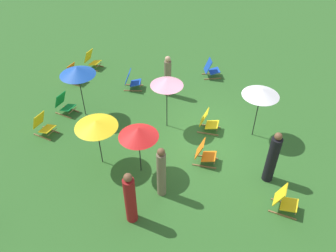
# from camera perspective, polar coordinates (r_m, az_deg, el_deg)

# --- Properties ---
(ground_plane) EXTENTS (40.00, 40.00, 0.00)m
(ground_plane) POSITION_cam_1_polar(r_m,az_deg,el_deg) (11.57, 5.87, -2.53)
(ground_plane) COLOR #2D6026
(deckchair_0) EXTENTS (0.68, 0.87, 0.83)m
(deckchair_0) POSITION_cam_1_polar(r_m,az_deg,el_deg) (14.82, 7.30, 9.54)
(deckchair_0) COLOR olive
(deckchair_0) RESTS_ON ground
(deckchair_1) EXTENTS (0.68, 0.87, 0.83)m
(deckchair_1) POSITION_cam_1_polar(r_m,az_deg,el_deg) (12.34, -20.42, 0.11)
(deckchair_1) COLOR olive
(deckchair_1) RESTS_ON ground
(deckchair_2) EXTENTS (0.65, 0.85, 0.83)m
(deckchair_2) POSITION_cam_1_polar(r_m,az_deg,el_deg) (15.78, -12.81, 10.84)
(deckchair_2) COLOR olive
(deckchair_2) RESTS_ON ground
(deckchair_3) EXTENTS (0.67, 0.86, 0.83)m
(deckchair_3) POSITION_cam_1_polar(r_m,az_deg,el_deg) (14.88, -15.72, 8.44)
(deckchair_3) COLOR olive
(deckchair_3) RESTS_ON ground
(deckchair_4) EXTENTS (0.57, 0.81, 0.83)m
(deckchair_4) POSITION_cam_1_polar(r_m,az_deg,el_deg) (13.99, -6.17, 7.67)
(deckchair_4) COLOR olive
(deckchair_4) RESTS_ON ground
(deckchair_5) EXTENTS (0.53, 0.80, 0.83)m
(deckchair_5) POSITION_cam_1_polar(r_m,az_deg,el_deg) (11.80, 6.79, 0.71)
(deckchair_5) COLOR olive
(deckchair_5) RESTS_ON ground
(deckchair_7) EXTENTS (0.52, 0.79, 0.83)m
(deckchair_7) POSITION_cam_1_polar(r_m,az_deg,el_deg) (10.60, 6.17, -4.63)
(deckchair_7) COLOR olive
(deckchair_7) RESTS_ON ground
(deckchair_8) EXTENTS (0.68, 0.87, 0.83)m
(deckchair_8) POSITION_cam_1_polar(r_m,az_deg,el_deg) (13.12, -17.18, 3.53)
(deckchair_8) COLOR olive
(deckchair_8) RESTS_ON ground
(deckchair_9) EXTENTS (0.64, 0.85, 0.83)m
(deckchair_9) POSITION_cam_1_polar(r_m,az_deg,el_deg) (9.85, 19.11, -11.84)
(deckchair_9) COLOR olive
(deckchair_9) RESTS_ON ground
(umbrella_0) EXTENTS (1.17, 1.17, 1.72)m
(umbrella_0) POSITION_cam_1_polar(r_m,az_deg,el_deg) (9.50, -5.05, -1.05)
(umbrella_0) COLOR black
(umbrella_0) RESTS_ON ground
(umbrella_1) EXTENTS (1.20, 1.20, 1.91)m
(umbrella_1) POSITION_cam_1_polar(r_m,az_deg,el_deg) (11.07, 15.51, 5.56)
(umbrella_1) COLOR black
(umbrella_1) RESTS_ON ground
(umbrella_2) EXTENTS (1.10, 1.10, 1.99)m
(umbrella_2) POSITION_cam_1_polar(r_m,az_deg,el_deg) (11.05, -0.20, 7.50)
(umbrella_2) COLOR black
(umbrella_2) RESTS_ON ground
(umbrella_3) EXTENTS (1.28, 1.28, 1.67)m
(umbrella_3) POSITION_cam_1_polar(r_m,az_deg,el_deg) (9.97, -12.11, 0.35)
(umbrella_3) COLOR black
(umbrella_3) RESTS_ON ground
(umbrella_4) EXTENTS (1.24, 1.24, 2.03)m
(umbrella_4) POSITION_cam_1_polar(r_m,az_deg,el_deg) (12.01, -15.15, 9.01)
(umbrella_4) COLOR black
(umbrella_4) RESTS_ON ground
(person_0) EXTENTS (0.37, 0.37, 1.75)m
(person_0) POSITION_cam_1_polar(r_m,az_deg,el_deg) (9.33, -1.13, -7.94)
(person_0) COLOR #72664C
(person_0) RESTS_ON ground
(person_1) EXTENTS (0.34, 0.34, 1.75)m
(person_1) POSITION_cam_1_polar(r_m,az_deg,el_deg) (8.83, -6.43, -12.18)
(person_1) COLOR maroon
(person_1) RESTS_ON ground
(person_2) EXTENTS (0.44, 0.44, 1.81)m
(person_2) POSITION_cam_1_polar(r_m,az_deg,el_deg) (10.15, 17.25, -5.27)
(person_2) COLOR black
(person_2) RESTS_ON ground
(person_3) EXTENTS (0.35, 0.35, 1.72)m
(person_3) POSITION_cam_1_polar(r_m,az_deg,el_deg) (13.28, -0.04, 8.32)
(person_3) COLOR #72664C
(person_3) RESTS_ON ground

